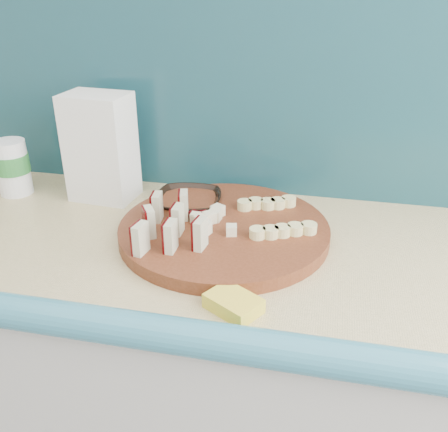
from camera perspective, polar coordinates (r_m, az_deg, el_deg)
kitchen_counter at (r=1.37m, az=-9.37°, el=-18.76°), size 2.20×0.63×0.91m
backsplash at (r=1.27m, az=-7.03°, el=14.40°), size 2.20×0.02×0.50m
cutting_board at (r=1.06m, az=0.00°, el=-1.64°), size 0.58×0.58×0.03m
apple_wedges at (r=1.00m, az=-6.43°, el=-0.77°), size 0.15×0.20×0.06m
apple_chunks at (r=1.04m, az=-1.49°, el=-0.57°), size 0.07×0.08×0.02m
banana_slices at (r=1.07m, az=5.76°, el=-0.05°), size 0.18×0.20×0.02m
brown_bowl at (r=1.17m, az=-4.09°, el=1.59°), size 0.17×0.17×0.04m
flour_bag at (r=1.23m, az=-13.91°, el=7.60°), size 0.16×0.12×0.26m
canister at (r=1.34m, az=-23.03°, el=5.25°), size 0.08×0.08×0.14m
sponge at (r=0.84m, az=1.09°, el=-9.96°), size 0.11×0.10×0.03m
banana_peel at (r=1.12m, az=4.52°, el=-0.51°), size 0.24×0.20×0.01m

